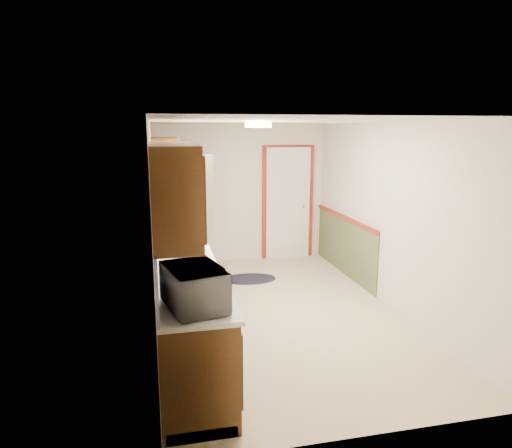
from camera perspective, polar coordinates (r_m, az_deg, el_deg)
name	(u,v)px	position (r m, az deg, el deg)	size (l,w,h in m)	color
room_shell	(278,221)	(5.65, 2.79, 0.41)	(3.20, 5.20, 2.52)	#C9B88E
kitchen_run	(180,264)	(5.27, -9.52, -4.94)	(0.63, 4.00, 2.20)	#3E230E
back_wall_trim	(299,212)	(8.06, 5.45, 1.56)	(1.12, 2.30, 2.08)	maroon
ceiling_fixture	(258,125)	(5.27, 0.28, 12.31)	(0.30, 0.30, 0.06)	#FFD88C
microwave	(195,283)	(3.59, -7.67, -7.32)	(0.60, 0.33, 0.40)	white
refrigerator	(185,214)	(7.49, -8.90, 1.30)	(0.87, 0.84, 1.94)	#B7B7BC
rug	(249,279)	(7.21, -0.82, -6.87)	(0.83, 0.54, 0.01)	black
cooktop	(176,223)	(6.88, -9.96, 0.18)	(0.47, 0.57, 0.02)	black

